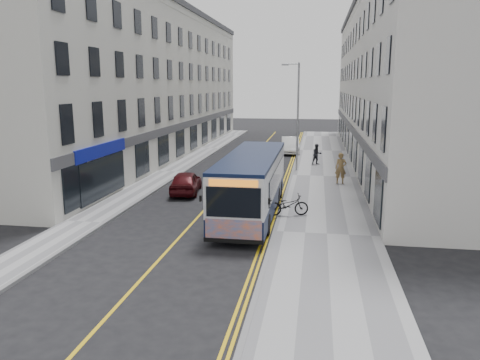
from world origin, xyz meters
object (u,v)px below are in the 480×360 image
(streetlamp, at_px, (297,113))
(bicycle, at_px, (288,205))
(city_bus, at_px, (252,182))
(pedestrian_near, at_px, (341,168))
(car_white, at_px, (290,145))
(pedestrian_far, at_px, (317,154))
(car_maroon, at_px, (186,182))

(streetlamp, relative_size, bicycle, 3.96)
(city_bus, height_order, bicycle, city_bus)
(pedestrian_near, distance_m, car_white, 14.64)
(city_bus, relative_size, bicycle, 5.24)
(streetlamp, bearing_deg, car_white, 95.73)
(pedestrian_far, bearing_deg, city_bus, -125.51)
(pedestrian_far, bearing_deg, bicycle, -118.68)
(pedestrian_far, distance_m, car_white, 7.30)
(city_bus, bearing_deg, bicycle, -8.62)
(pedestrian_far, bearing_deg, pedestrian_near, -101.61)
(streetlamp, relative_size, city_bus, 0.76)
(pedestrian_near, height_order, car_white, pedestrian_near)
(car_white, bearing_deg, streetlamp, -89.60)
(streetlamp, bearing_deg, pedestrian_far, 60.85)
(bicycle, xyz_separation_m, car_white, (-1.20, 22.28, 0.11))
(streetlamp, relative_size, car_maroon, 2.00)
(streetlamp, distance_m, car_maroon, 10.96)
(pedestrian_near, distance_m, pedestrian_far, 7.38)
(bicycle, relative_size, car_maroon, 0.51)
(pedestrian_near, bearing_deg, city_bus, -120.19)
(streetlamp, distance_m, bicycle, 13.16)
(city_bus, xyz_separation_m, car_white, (0.62, 22.00, -0.92))
(bicycle, bearing_deg, streetlamp, -12.84)
(pedestrian_near, height_order, pedestrian_far, pedestrian_near)
(pedestrian_far, bearing_deg, car_white, 86.65)
(city_bus, xyz_separation_m, pedestrian_near, (4.71, 7.95, -0.56))
(pedestrian_near, xyz_separation_m, car_white, (-4.09, 14.05, -0.36))
(bicycle, bearing_deg, city_bus, 67.50)
(streetlamp, height_order, car_maroon, streetlamp)
(bicycle, xyz_separation_m, car_maroon, (-6.41, 4.37, 0.03))
(city_bus, relative_size, pedestrian_far, 6.40)
(bicycle, relative_size, pedestrian_near, 1.01)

